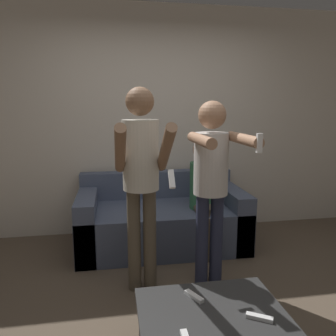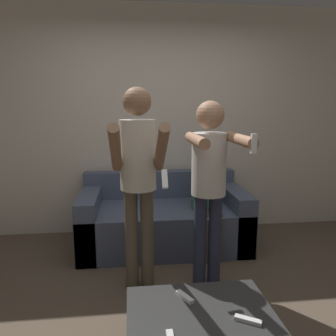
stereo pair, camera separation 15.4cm
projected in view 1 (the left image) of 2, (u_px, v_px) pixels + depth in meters
ground_plane at (187, 317)px, 2.42m from camera, size 14.00×14.00×0.00m
wall_back at (155, 122)px, 3.96m from camera, size 6.40×0.06×2.70m
couch at (161, 220)px, 3.67m from camera, size 1.80×0.94×0.77m
person_standing_left at (141, 169)px, 2.61m from camera, size 0.41×0.67×1.69m
person_standing_right at (212, 174)px, 2.71m from camera, size 0.41×0.70×1.58m
person_seated at (204, 190)px, 3.44m from camera, size 0.28×0.51×1.20m
coffee_table at (211, 316)px, 1.95m from camera, size 0.87×0.64×0.35m
remote_mid at (259, 317)px, 1.86m from camera, size 0.15×0.11×0.02m
remote_far at (194, 296)px, 2.06m from camera, size 0.10×0.15×0.02m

